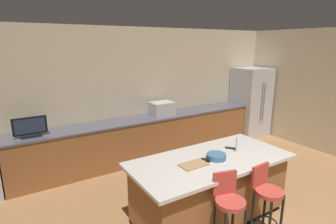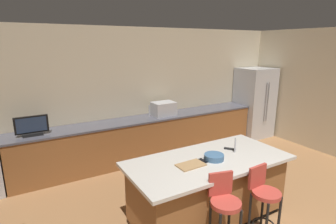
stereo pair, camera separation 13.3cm
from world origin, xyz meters
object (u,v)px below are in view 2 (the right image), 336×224
Objects in this scene: tv_remote at (230,149)px; cutting_board at (191,165)px; refrigerator at (254,103)px; fruit_bowl at (214,157)px; cell_phone at (203,161)px; bar_stool_left at (224,209)px; microwave at (164,109)px; kitchen_island at (208,188)px; tv_monitor at (32,127)px; bar_stool_right at (264,199)px.

tv_remote reaches higher than cutting_board.
refrigerator reaches higher than tv_remote.
fruit_bowl is (-3.24, -2.29, 0.04)m from refrigerator.
bar_stool_left is at bearing -112.84° from cell_phone.
cell_phone is at bearing 88.47° from bar_stool_left.
bar_stool_left is 0.77m from fruit_bowl.
microwave reaches higher than cell_phone.
tv_monitor reaches higher than kitchen_island.
cutting_board is (-0.04, 0.61, 0.30)m from bar_stool_left.
microwave is 2.82× the size of tv_remote.
bar_stool_right is 0.89m from tv_remote.
microwave is 1.81× the size of fruit_bowl.
bar_stool_left is 0.60m from bar_stool_right.
bar_stool_right is (-2.99, -2.93, -0.32)m from refrigerator.
tv_monitor is at bearing 122.46° from cell_phone.
fruit_bowl is (2.03, -2.31, -0.12)m from tv_monitor.
bar_stool_left is 0.73m from cell_phone.
tv_monitor is 2.84m from cutting_board.
bar_stool_right is (0.59, -0.04, -0.03)m from bar_stool_left.
bar_stool_left is 5.94× the size of tv_remote.
microwave reaches higher than bar_stool_left.
cell_phone reaches higher than kitchen_island.
refrigerator is 4.20m from bar_stool_right.
bar_stool_left is 1.04× the size of bar_stool_right.
cell_phone is 0.88× the size of tv_remote.
kitchen_island is 0.73m from bar_stool_left.
cutting_board is at bearing 152.84° from tv_remote.
tv_monitor is 3.77m from bar_stool_right.
tv_monitor is 2.95m from cell_phone.
tv_monitor reaches higher than fruit_bowl.
refrigerator is 3.53m from tv_remote.
fruit_bowl is at bearing -102.98° from microwave.
refrigerator is at bearing 26.49° from cell_phone.
kitchen_island is 0.77m from bar_stool_right.
bar_stool_right is at bearing 10.13° from bar_stool_left.
fruit_bowl is at bearing -48.73° from tv_monitor.
fruit_bowl is 1.56× the size of tv_remote.
microwave is 0.49× the size of bar_stool_right.
fruit_bowl reaches higher than bar_stool_right.
microwave is 2.43m from cell_phone.
cell_phone is (1.87, -2.28, -0.15)m from tv_monitor.
refrigerator is 4.61m from bar_stool_left.
kitchen_island is 13.18× the size of tv_remote.
tv_remote is (0.59, 0.12, 0.01)m from cell_phone.
tv_remote is (0.48, 0.12, 0.45)m from kitchen_island.
fruit_bowl is at bearing 75.10° from bar_stool_left.
tv_monitor is 0.52× the size of bar_stool_left.
kitchen_island is 2.47m from microwave.
tv_remote is at bearing 59.13° from bar_stool_left.
tv_monitor is 1.48× the size of cutting_board.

